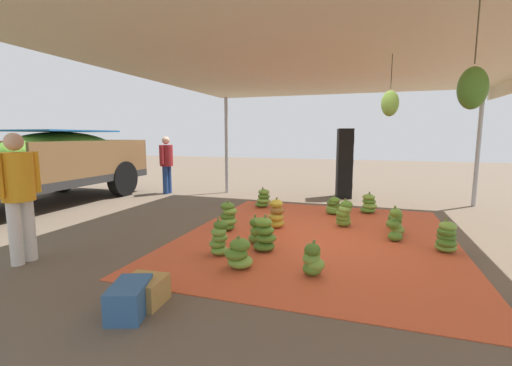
{
  "coord_description": "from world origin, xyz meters",
  "views": [
    {
      "loc": [
        -5.79,
        -0.8,
        1.73
      ],
      "look_at": [
        -0.59,
        0.92,
        0.97
      ],
      "focal_mm": 24.09,
      "sensor_mm": 36.0,
      "label": 1
    }
  ],
  "objects_px": {
    "banana_bunch_10": "(394,226)",
    "banana_bunch_7": "(394,220)",
    "banana_bunch_11": "(256,231)",
    "banana_bunch_14": "(263,199)",
    "banana_bunch_9": "(334,206)",
    "worker_1": "(166,161)",
    "banana_bunch_5": "(228,217)",
    "banana_bunch_8": "(344,214)",
    "banana_bunch_1": "(219,239)",
    "speaker_stack": "(344,163)",
    "crate_1": "(130,299)",
    "banana_bunch_2": "(446,238)",
    "banana_bunch_13": "(276,215)",
    "banana_bunch_6": "(396,223)",
    "worker_0": "(18,188)",
    "crate_0": "(144,291)",
    "banana_bunch_3": "(265,235)",
    "banana_bunch_0": "(369,204)",
    "banana_bunch_12": "(313,260)",
    "banana_bunch_4": "(239,254)",
    "cargo_truck_main": "(10,158)"
  },
  "relations": [
    {
      "from": "banana_bunch_9",
      "to": "banana_bunch_1",
      "type": "bearing_deg",
      "value": 157.46
    },
    {
      "from": "banana_bunch_1",
      "to": "crate_0",
      "type": "distance_m",
      "value": 1.58
    },
    {
      "from": "banana_bunch_1",
      "to": "banana_bunch_10",
      "type": "bearing_deg",
      "value": -58.17
    },
    {
      "from": "banana_bunch_7",
      "to": "banana_bunch_8",
      "type": "bearing_deg",
      "value": 100.42
    },
    {
      "from": "banana_bunch_2",
      "to": "banana_bunch_11",
      "type": "relative_size",
      "value": 1.11
    },
    {
      "from": "banana_bunch_10",
      "to": "banana_bunch_12",
      "type": "relative_size",
      "value": 1.3
    },
    {
      "from": "banana_bunch_6",
      "to": "banana_bunch_13",
      "type": "height_order",
      "value": "banana_bunch_13"
    },
    {
      "from": "banana_bunch_13",
      "to": "banana_bunch_11",
      "type": "bearing_deg",
      "value": 176.29
    },
    {
      "from": "banana_bunch_8",
      "to": "banana_bunch_14",
      "type": "relative_size",
      "value": 1.08
    },
    {
      "from": "banana_bunch_6",
      "to": "banana_bunch_9",
      "type": "relative_size",
      "value": 1.08
    },
    {
      "from": "banana_bunch_2",
      "to": "banana_bunch_3",
      "type": "distance_m",
      "value": 2.7
    },
    {
      "from": "banana_bunch_4",
      "to": "crate_1",
      "type": "distance_m",
      "value": 1.53
    },
    {
      "from": "banana_bunch_11",
      "to": "worker_1",
      "type": "height_order",
      "value": "worker_1"
    },
    {
      "from": "banana_bunch_8",
      "to": "banana_bunch_1",
      "type": "bearing_deg",
      "value": 143.17
    },
    {
      "from": "speaker_stack",
      "to": "crate_1",
      "type": "distance_m",
      "value": 7.46
    },
    {
      "from": "banana_bunch_9",
      "to": "worker_1",
      "type": "height_order",
      "value": "worker_1"
    },
    {
      "from": "crate_0",
      "to": "banana_bunch_5",
      "type": "bearing_deg",
      "value": 5.2
    },
    {
      "from": "banana_bunch_6",
      "to": "cargo_truck_main",
      "type": "height_order",
      "value": "cargo_truck_main"
    },
    {
      "from": "banana_bunch_8",
      "to": "banana_bunch_9",
      "type": "distance_m",
      "value": 1.07
    },
    {
      "from": "banana_bunch_3",
      "to": "speaker_stack",
      "type": "xyz_separation_m",
      "value": [
        5.08,
        -0.8,
        0.72
      ]
    },
    {
      "from": "banana_bunch_5",
      "to": "speaker_stack",
      "type": "distance_m",
      "value": 4.6
    },
    {
      "from": "crate_0",
      "to": "crate_1",
      "type": "height_order",
      "value": "crate_1"
    },
    {
      "from": "banana_bunch_11",
      "to": "banana_bunch_14",
      "type": "distance_m",
      "value": 2.82
    },
    {
      "from": "banana_bunch_5",
      "to": "banana_bunch_9",
      "type": "relative_size",
      "value": 1.29
    },
    {
      "from": "banana_bunch_7",
      "to": "banana_bunch_14",
      "type": "distance_m",
      "value": 3.08
    },
    {
      "from": "banana_bunch_7",
      "to": "worker_0",
      "type": "bearing_deg",
      "value": 124.68
    },
    {
      "from": "banana_bunch_5",
      "to": "banana_bunch_14",
      "type": "height_order",
      "value": "banana_bunch_5"
    },
    {
      "from": "speaker_stack",
      "to": "crate_0",
      "type": "relative_size",
      "value": 4.75
    },
    {
      "from": "banana_bunch_2",
      "to": "crate_1",
      "type": "bearing_deg",
      "value": 131.92
    },
    {
      "from": "banana_bunch_11",
      "to": "banana_bunch_7",
      "type": "bearing_deg",
      "value": -52.81
    },
    {
      "from": "banana_bunch_5",
      "to": "speaker_stack",
      "type": "xyz_separation_m",
      "value": [
        4.19,
        -1.77,
        0.71
      ]
    },
    {
      "from": "banana_bunch_12",
      "to": "speaker_stack",
      "type": "bearing_deg",
      "value": 0.36
    },
    {
      "from": "banana_bunch_9",
      "to": "banana_bunch_14",
      "type": "height_order",
      "value": "banana_bunch_14"
    },
    {
      "from": "banana_bunch_7",
      "to": "speaker_stack",
      "type": "relative_size",
      "value": 0.21
    },
    {
      "from": "banana_bunch_5",
      "to": "speaker_stack",
      "type": "relative_size",
      "value": 0.29
    },
    {
      "from": "banana_bunch_0",
      "to": "banana_bunch_9",
      "type": "distance_m",
      "value": 0.83
    },
    {
      "from": "banana_bunch_8",
      "to": "banana_bunch_11",
      "type": "height_order",
      "value": "banana_bunch_8"
    },
    {
      "from": "worker_0",
      "to": "banana_bunch_3",
      "type": "bearing_deg",
      "value": -63.84
    },
    {
      "from": "banana_bunch_5",
      "to": "banana_bunch_9",
      "type": "bearing_deg",
      "value": -41.86
    },
    {
      "from": "banana_bunch_2",
      "to": "crate_1",
      "type": "relative_size",
      "value": 1.0
    },
    {
      "from": "banana_bunch_10",
      "to": "banana_bunch_7",
      "type": "bearing_deg",
      "value": -3.91
    },
    {
      "from": "banana_bunch_6",
      "to": "banana_bunch_10",
      "type": "height_order",
      "value": "banana_bunch_10"
    },
    {
      "from": "banana_bunch_6",
      "to": "worker_0",
      "type": "bearing_deg",
      "value": 121.26
    },
    {
      "from": "banana_bunch_3",
      "to": "worker_1",
      "type": "xyz_separation_m",
      "value": [
        4.09,
        4.3,
        0.75
      ]
    },
    {
      "from": "banana_bunch_6",
      "to": "banana_bunch_10",
      "type": "relative_size",
      "value": 0.81
    },
    {
      "from": "banana_bunch_0",
      "to": "worker_1",
      "type": "height_order",
      "value": "worker_1"
    },
    {
      "from": "worker_0",
      "to": "banana_bunch_14",
      "type": "bearing_deg",
      "value": -24.55
    },
    {
      "from": "banana_bunch_1",
      "to": "banana_bunch_8",
      "type": "relative_size",
      "value": 1.04
    },
    {
      "from": "banana_bunch_9",
      "to": "banana_bunch_13",
      "type": "xyz_separation_m",
      "value": [
        -1.48,
        0.91,
        0.07
      ]
    },
    {
      "from": "banana_bunch_10",
      "to": "banana_bunch_14",
      "type": "height_order",
      "value": "banana_bunch_10"
    }
  ]
}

